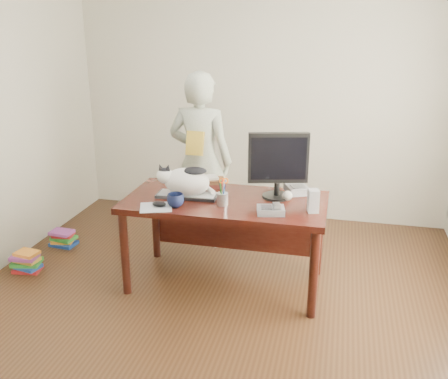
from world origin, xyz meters
TOP-DOWN VIEW (x-y plane):
  - room at (0.00, 0.00)m, footprint 4.50×4.50m
  - desk at (0.00, 0.68)m, footprint 1.60×0.80m
  - keyboard at (-0.31, 0.59)m, footprint 0.50×0.21m
  - cat at (-0.33, 0.59)m, footprint 0.48×0.26m
  - monitor at (0.39, 0.72)m, footprint 0.47×0.28m
  - pen_cup at (0.01, 0.47)m, footprint 0.10×0.10m
  - mousepad at (-0.47, 0.30)m, footprint 0.30×0.29m
  - mouse at (-0.45, 0.32)m, footprint 0.13×0.10m
  - coffee_mug at (-0.33, 0.35)m, footprint 0.18×0.18m
  - phone at (0.40, 0.38)m, footprint 0.23×0.20m
  - speaker at (0.69, 0.49)m, footprint 0.10×0.10m
  - baseball at (0.48, 0.69)m, footprint 0.08×0.08m
  - book_stack at (-0.20, 0.88)m, footprint 0.29×0.26m
  - calculator at (0.53, 0.90)m, footprint 0.24×0.26m
  - person at (-0.42, 1.34)m, footprint 0.64×0.44m
  - held_book at (-0.42, 1.17)m, footprint 0.16×0.10m
  - book_pile_a at (-1.75, 0.40)m, footprint 0.27×0.22m
  - book_pile_b at (-1.72, 0.95)m, footprint 0.26×0.20m

SIDE VIEW (x-z plane):
  - book_pile_b at x=-1.72m, z-range 0.00..0.15m
  - book_pile_a at x=-1.75m, z-range 0.00..0.18m
  - desk at x=0.00m, z-range 0.23..0.98m
  - mousepad at x=-0.47m, z-range 0.75..0.76m
  - keyboard at x=-0.31m, z-range 0.75..0.78m
  - mouse at x=-0.45m, z-range 0.75..0.80m
  - phone at x=0.40m, z-range 0.73..0.83m
  - calculator at x=0.53m, z-range 0.75..0.81m
  - book_stack at x=-0.20m, z-range 0.74..0.83m
  - baseball at x=0.48m, z-range 0.75..0.83m
  - coffee_mug at x=-0.33m, z-range 0.75..0.85m
  - pen_cup at x=0.01m, z-range 0.70..0.92m
  - speaker at x=0.69m, z-range 0.75..0.92m
  - person at x=-0.42m, z-range 0.00..1.68m
  - cat at x=-0.33m, z-range 0.75..1.02m
  - held_book at x=-0.42m, z-range 0.94..1.16m
  - monitor at x=0.39m, z-range 0.78..1.32m
  - room at x=0.00m, z-range -0.90..3.60m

